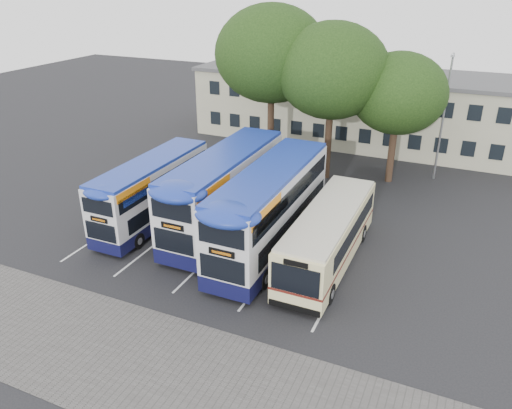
{
  "coord_description": "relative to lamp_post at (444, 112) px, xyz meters",
  "views": [
    {
      "loc": [
        8.02,
        -17.01,
        13.9
      ],
      "look_at": [
        -1.83,
        5.0,
        2.73
      ],
      "focal_mm": 35.0,
      "sensor_mm": 36.0,
      "label": 1
    }
  ],
  "objects": [
    {
      "name": "lamp_post",
      "position": [
        0.0,
        0.0,
        0.0
      ],
      "size": [
        0.25,
        1.05,
        9.06
      ],
      "color": "gray",
      "rests_on": "ground"
    },
    {
      "name": "bus_single",
      "position": [
        -3.84,
        -14.61,
        -3.37
      ],
      "size": [
        2.58,
        10.14,
        3.03
      ],
      "color": "beige",
      "rests_on": "ground"
    },
    {
      "name": "tree_mid",
      "position": [
        -7.44,
        -2.95,
        2.76
      ],
      "size": [
        7.77,
        7.77,
        11.17
      ],
      "color": "black",
      "rests_on": "ground"
    },
    {
      "name": "bus_dd_mid",
      "position": [
        -10.53,
        -13.29,
        -2.51
      ],
      "size": [
        2.72,
        11.2,
        4.67
      ],
      "color": "#0F1039",
      "rests_on": "ground"
    },
    {
      "name": "bus_dd_left",
      "position": [
        -14.88,
        -14.38,
        -2.89
      ],
      "size": [
        2.31,
        9.55,
        3.98
      ],
      "color": "#0F1039",
      "rests_on": "ground"
    },
    {
      "name": "tree_right",
      "position": [
        -3.01,
        -1.82,
        1.38
      ],
      "size": [
        6.58,
        6.58,
        9.28
      ],
      "color": "black",
      "rests_on": "ground"
    },
    {
      "name": "paving_strip",
      "position": [
        -8.0,
        -24.97,
        -5.08
      ],
      "size": [
        40.0,
        6.0,
        0.01
      ],
      "primitive_type": "cube",
      "color": "#595654",
      "rests_on": "ground"
    },
    {
      "name": "bay_lines",
      "position": [
        -9.75,
        -14.97,
        -5.08
      ],
      "size": [
        14.12,
        11.0,
        0.01
      ],
      "color": "silver",
      "rests_on": "ground"
    },
    {
      "name": "bus_dd_right",
      "position": [
        -7.14,
        -14.54,
        -2.5
      ],
      "size": [
        2.73,
        11.26,
        4.69
      ],
      "color": "#0F1039",
      "rests_on": "ground"
    },
    {
      "name": "tree_left",
      "position": [
        -12.22,
        -2.38,
        3.54
      ],
      "size": [
        8.27,
        8.27,
        12.15
      ],
      "color": "black",
      "rests_on": "ground"
    },
    {
      "name": "ground",
      "position": [
        -6.0,
        -19.97,
        -5.08
      ],
      "size": [
        120.0,
        120.0,
        0.0
      ],
      "primitive_type": "plane",
      "color": "black",
      "rests_on": "ground"
    },
    {
      "name": "depot_building",
      "position": [
        -6.0,
        7.02,
        -1.93
      ],
      "size": [
        32.4,
        8.4,
        6.2
      ],
      "color": "#A6A185",
      "rests_on": "ground"
    }
  ]
}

